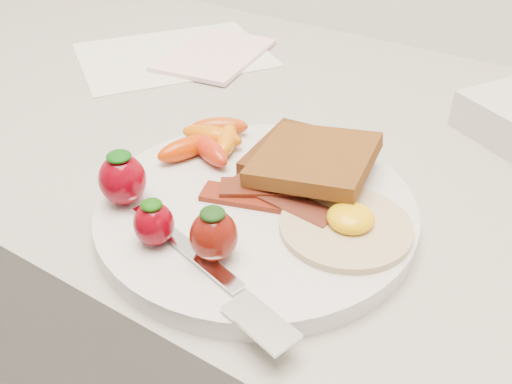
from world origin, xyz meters
The scene contains 10 objects.
plate centered at (0.02, 1.54, 0.91)m, with size 0.27×0.27×0.02m, color silver.
toast_lower centered at (0.03, 1.62, 0.93)m, with size 0.10×0.10×0.01m, color #371707.
toast_upper centered at (0.05, 1.60, 0.94)m, with size 0.10×0.10×0.01m, color #481D0E.
fried_egg centered at (0.10, 1.55, 0.92)m, with size 0.13×0.13×0.02m.
bacon_strips centered at (0.03, 1.55, 0.92)m, with size 0.12×0.08×0.01m.
baby_carrots centered at (-0.06, 1.59, 0.93)m, with size 0.08×0.11×0.02m.
strawberries centered at (-0.02, 1.47, 0.94)m, with size 0.14×0.06×0.05m.
fork centered at (0.05, 1.45, 0.92)m, with size 0.18×0.07×0.00m.
paper_sheet centered at (-0.27, 1.79, 0.90)m, with size 0.19×0.25×0.00m, color silver.
notepad centered at (-0.22, 1.81, 0.91)m, with size 0.11×0.16×0.01m, color #FFCCD0.
Camera 1 is at (0.24, 1.22, 1.20)m, focal length 40.00 mm.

